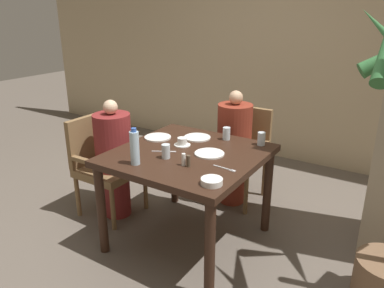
{
  "coord_description": "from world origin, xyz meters",
  "views": [
    {
      "loc": [
        1.44,
        -2.2,
        1.8
      ],
      "look_at": [
        0.0,
        0.05,
        0.82
      ],
      "focal_mm": 35.0,
      "sensor_mm": 36.0,
      "label": 1
    }
  ],
  "objects": [
    {
      "name": "chair_far_side",
      "position": [
        0.0,
        0.92,
        0.5
      ],
      "size": [
        0.5,
        0.5,
        0.9
      ],
      "color": "brown",
      "rests_on": "ground_plane"
    },
    {
      "name": "salt_shaker",
      "position": [
        0.11,
        -0.23,
        0.82
      ],
      "size": [
        0.03,
        0.03,
        0.09
      ],
      "color": "white",
      "rests_on": "dining_table"
    },
    {
      "name": "dining_table",
      "position": [
        0.0,
        0.0,
        0.67
      ],
      "size": [
        1.06,
        1.08,
        0.77
      ],
      "color": "#331E14",
      "rests_on": "ground_plane"
    },
    {
      "name": "plate_dessert_center",
      "position": [
        -0.11,
        0.31,
        0.78
      ],
      "size": [
        0.22,
        0.22,
        0.01
      ],
      "color": "white",
      "rests_on": "dining_table"
    },
    {
      "name": "diner_in_left_chair",
      "position": [
        -0.78,
        0.0,
        0.55
      ],
      "size": [
        0.32,
        0.32,
        1.08
      ],
      "color": "maroon",
      "rests_on": "ground_plane"
    },
    {
      "name": "water_bottle",
      "position": [
        -0.19,
        -0.39,
        0.89
      ],
      "size": [
        0.06,
        0.06,
        0.26
      ],
      "color": "silver",
      "rests_on": "dining_table"
    },
    {
      "name": "chair_left_side",
      "position": [
        -0.92,
        0.0,
        0.5
      ],
      "size": [
        0.5,
        0.5,
        0.9
      ],
      "color": "brown",
      "rests_on": "ground_plane"
    },
    {
      "name": "teacup_with_saucer",
      "position": [
        -0.12,
        0.1,
        0.8
      ],
      "size": [
        0.13,
        0.13,
        0.06
      ],
      "color": "white",
      "rests_on": "dining_table"
    },
    {
      "name": "wall_back",
      "position": [
        0.0,
        2.19,
        1.4
      ],
      "size": [
        8.0,
        0.06,
        2.8
      ],
      "color": "tan",
      "rests_on": "ground_plane"
    },
    {
      "name": "pepper_shaker",
      "position": [
        0.15,
        -0.23,
        0.81
      ],
      "size": [
        0.03,
        0.03,
        0.08
      ],
      "color": "#4C3D2D",
      "rests_on": "dining_table"
    },
    {
      "name": "plate_main_right",
      "position": [
        -0.4,
        0.14,
        0.78
      ],
      "size": [
        0.22,
        0.22,
        0.01
      ],
      "color": "white",
      "rests_on": "dining_table"
    },
    {
      "name": "glass_tall_far",
      "position": [
        -0.07,
        -0.18,
        0.82
      ],
      "size": [
        0.06,
        0.06,
        0.1
      ],
      "color": "silver",
      "rests_on": "dining_table"
    },
    {
      "name": "bowl_small",
      "position": [
        0.42,
        -0.38,
        0.79
      ],
      "size": [
        0.14,
        0.14,
        0.04
      ],
      "color": "white",
      "rests_on": "dining_table"
    },
    {
      "name": "glass_tall_mid",
      "position": [
        0.11,
        0.41,
        0.82
      ],
      "size": [
        0.06,
        0.06,
        0.1
      ],
      "color": "silver",
      "rests_on": "dining_table"
    },
    {
      "name": "plate_main_left",
      "position": [
        0.16,
        0.05,
        0.78
      ],
      "size": [
        0.22,
        0.22,
        0.01
      ],
      "color": "white",
      "rests_on": "dining_table"
    },
    {
      "name": "glass_tall_near",
      "position": [
        0.4,
        0.45,
        0.82
      ],
      "size": [
        0.06,
        0.06,
        0.1
      ],
      "color": "silver",
      "rests_on": "dining_table"
    },
    {
      "name": "fork_beside_plate",
      "position": [
        0.39,
        -0.12,
        0.77
      ],
      "size": [
        0.17,
        0.03,
        0.0
      ],
      "color": "silver",
      "rests_on": "dining_table"
    },
    {
      "name": "knife_beside_plate",
      "position": [
        -0.15,
        -0.08,
        0.77
      ],
      "size": [
        0.17,
        0.1,
        0.0
      ],
      "color": "silver",
      "rests_on": "dining_table"
    },
    {
      "name": "diner_in_far_chair",
      "position": [
        -0.0,
        0.79,
        0.57
      ],
      "size": [
        0.32,
        0.32,
        1.1
      ],
      "color": "maroon",
      "rests_on": "ground_plane"
    },
    {
      "name": "ground_plane",
      "position": [
        0.0,
        0.0,
        0.0
      ],
      "size": [
        16.0,
        16.0,
        0.0
      ],
      "primitive_type": "plane",
      "color": "#60564C"
    }
  ]
}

